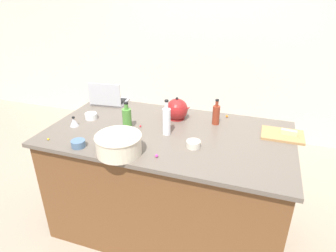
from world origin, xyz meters
The scene contains 21 objects.
ground_plane centered at (0.00, 0.00, 0.00)m, with size 12.00×12.00×0.00m, color gray.
wall_back centered at (0.00, 1.98, 1.30)m, with size 8.00×0.10×2.60m, color beige.
island_counter centered at (0.00, 0.00, 0.45)m, with size 1.81×0.99×0.90m.
laptop centered at (-0.70, 0.36, 0.95)m, with size 0.33×0.26×0.22m.
mixing_bowl_large centered at (-0.20, -0.39, 0.97)m, with size 0.30×0.30×0.13m.
bottle_soy centered at (0.31, 0.26, 0.98)m, with size 0.06×0.06×0.21m.
bottle_vinegar centered at (0.00, -0.03, 1.01)m, with size 0.06×0.06×0.27m.
bottle_olive centered at (-0.32, -0.03, 0.98)m, with size 0.07×0.07×0.21m.
kettle centered at (-0.01, 0.26, 0.98)m, with size 0.21×0.18×0.20m.
cutting_board centered at (0.81, 0.21, 0.91)m, with size 0.30×0.22×0.02m, color #AD7F4C.
butter_stick_left centered at (0.85, 0.21, 0.94)m, with size 0.11×0.04×0.04m, color #F4E58C.
ramekin_small centered at (-0.50, -0.40, 0.92)m, with size 0.10×0.10×0.05m, color slate.
ramekin_medium centered at (0.24, -0.16, 0.92)m, with size 0.09×0.09×0.05m, color beige.
ramekin_wide centered at (-0.68, 0.02, 0.92)m, with size 0.10×0.10×0.05m, color white.
kitchen_timer centered at (-0.73, -0.14, 0.94)m, with size 0.07×0.07×0.08m.
candy_0 centered at (0.05, -0.36, 0.91)m, with size 0.02×0.02×0.02m, color #CC3399.
candy_1 centered at (-0.23, 0.01, 0.91)m, with size 0.02×0.02×0.02m, color red.
candy_2 centered at (-0.76, -0.39, 0.91)m, with size 0.01×0.01×0.01m, color yellow.
candy_3 centered at (-0.78, -0.06, 0.91)m, with size 0.02×0.02×0.02m, color orange.
candy_4 centered at (0.38, 0.41, 0.91)m, with size 0.02×0.02×0.02m, color orange.
candy_5 centered at (0.21, -0.05, 0.91)m, with size 0.01×0.01×0.01m, color red.
Camera 1 is at (0.62, -1.83, 1.88)m, focal length 30.97 mm.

